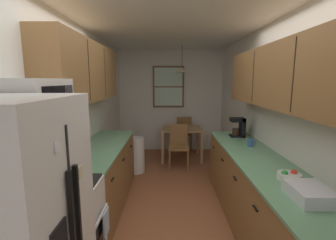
{
  "coord_description": "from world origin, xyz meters",
  "views": [
    {
      "loc": [
        -0.07,
        -2.43,
        1.8
      ],
      "look_at": [
        -0.08,
        1.16,
        1.19
      ],
      "focal_mm": 25.45,
      "sensor_mm": 36.0,
      "label": 1
    }
  ],
  "objects": [
    {
      "name": "ground_plane",
      "position": [
        0.0,
        1.0,
        0.0
      ],
      "size": [
        12.0,
        12.0,
        0.0
      ],
      "primitive_type": "plane",
      "color": "brown"
    },
    {
      "name": "wall_left",
      "position": [
        -1.35,
        1.0,
        1.27
      ],
      "size": [
        0.1,
        9.0,
        2.55
      ],
      "primitive_type": "cube",
      "color": "white",
      "rests_on": "ground"
    },
    {
      "name": "wall_right",
      "position": [
        1.35,
        1.0,
        1.27
      ],
      "size": [
        0.1,
        9.0,
        2.55
      ],
      "primitive_type": "cube",
      "color": "white",
      "rests_on": "ground"
    },
    {
      "name": "wall_back",
      "position": [
        0.0,
        3.65,
        1.27
      ],
      "size": [
        4.4,
        0.1,
        2.55
      ],
      "primitive_type": "cube",
      "color": "white",
      "rests_on": "ground"
    },
    {
      "name": "ceiling_slab",
      "position": [
        0.0,
        1.0,
        2.59
      ],
      "size": [
        4.4,
        9.0,
        0.08
      ],
      "primitive_type": "cube",
      "color": "white"
    },
    {
      "name": "stove_range",
      "position": [
        -0.99,
        -0.58,
        0.47
      ],
      "size": [
        0.66,
        0.63,
        1.1
      ],
      "color": "white",
      "rests_on": "ground"
    },
    {
      "name": "microwave_over_range",
      "position": [
        -1.11,
        -0.58,
        1.66
      ],
      "size": [
        0.39,
        0.6,
        0.3
      ],
      "color": "white"
    },
    {
      "name": "counter_left",
      "position": [
        -1.0,
        0.76,
        0.45
      ],
      "size": [
        0.64,
        2.05,
        0.9
      ],
      "color": "brown",
      "rests_on": "ground"
    },
    {
      "name": "upper_cabinets_left",
      "position": [
        -1.14,
        0.71,
        1.9
      ],
      "size": [
        0.33,
        2.13,
        0.75
      ],
      "color": "brown"
    },
    {
      "name": "counter_right",
      "position": [
        1.0,
        0.1,
        0.45
      ],
      "size": [
        0.64,
        3.19,
        0.9
      ],
      "color": "brown",
      "rests_on": "ground"
    },
    {
      "name": "upper_cabinets_right",
      "position": [
        1.14,
        0.05,
        1.84
      ],
      "size": [
        0.33,
        2.87,
        0.68
      ],
      "color": "brown"
    },
    {
      "name": "dining_table",
      "position": [
        0.24,
        2.87,
        0.6
      ],
      "size": [
        0.9,
        0.75,
        0.72
      ],
      "color": "#A87F51",
      "rests_on": "ground"
    },
    {
      "name": "dining_chair_near",
      "position": [
        0.15,
        2.28,
        0.5
      ],
      "size": [
        0.41,
        0.41,
        0.9
      ],
      "color": "brown",
      "rests_on": "ground"
    },
    {
      "name": "dining_chair_far",
      "position": [
        0.32,
        3.45,
        0.5
      ],
      "size": [
        0.44,
        0.44,
        0.9
      ],
      "color": "brown",
      "rests_on": "ground"
    },
    {
      "name": "pendant_light",
      "position": [
        0.24,
        2.87,
        2.02
      ],
      "size": [
        0.34,
        0.34,
        0.58
      ],
      "color": "black"
    },
    {
      "name": "back_window",
      "position": [
        -0.06,
        3.58,
        1.63
      ],
      "size": [
        0.78,
        0.05,
        1.02
      ],
      "color": "brown"
    },
    {
      "name": "trash_bin",
      "position": [
        -0.7,
        2.06,
        0.35
      ],
      "size": [
        0.34,
        0.34,
        0.69
      ],
      "primitive_type": "cylinder",
      "color": "white",
      "rests_on": "ground"
    },
    {
      "name": "storage_canister",
      "position": [
        -1.0,
        0.08,
        1.0
      ],
      "size": [
        0.13,
        0.13,
        0.2
      ],
      "color": "#265999",
      "rests_on": "counter_left"
    },
    {
      "name": "dish_towel",
      "position": [
        -0.64,
        -0.42,
        0.5
      ],
      "size": [
        0.02,
        0.16,
        0.24
      ],
      "primitive_type": "cube",
      "color": "silver"
    },
    {
      "name": "coffee_maker",
      "position": [
        1.07,
        1.29,
        1.06
      ],
      "size": [
        0.22,
        0.18,
        0.3
      ],
      "color": "black",
      "rests_on": "counter_right"
    },
    {
      "name": "mug_by_coffeemaker",
      "position": [
        1.06,
        0.72,
        0.95
      ],
      "size": [
        0.11,
        0.08,
        0.11
      ],
      "color": "#335999",
      "rests_on": "counter_right"
    },
    {
      "name": "fruit_bowl",
      "position": [
        1.04,
        -0.39,
        0.94
      ],
      "size": [
        0.21,
        0.21,
        0.09
      ],
      "color": "silver",
      "rests_on": "counter_right"
    },
    {
      "name": "dish_rack",
      "position": [
        1.01,
        -0.75,
        0.95
      ],
      "size": [
        0.28,
        0.34,
        0.1
      ],
      "primitive_type": "cube",
      "color": "silver",
      "rests_on": "counter_right"
    },
    {
      "name": "table_serving_bowl",
      "position": [
        0.17,
        2.94,
        0.75
      ],
      "size": [
        0.17,
        0.17,
        0.06
      ],
      "primitive_type": "cylinder",
      "color": "#4C7299",
      "rests_on": "dining_table"
    }
  ]
}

